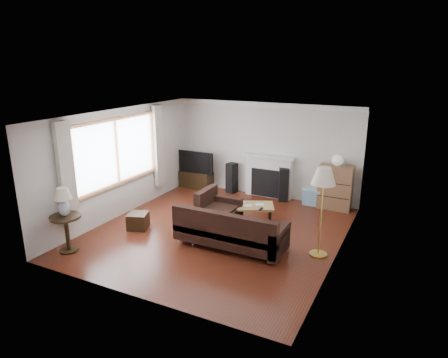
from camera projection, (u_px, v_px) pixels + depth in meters
The scene contains 17 objects.
room at pixel (217, 176), 8.20m from camera, with size 5.10×5.60×2.54m.
window at pixel (117, 152), 9.00m from camera, with size 0.12×2.74×1.54m, color brown.
curtain_near at pixel (67, 175), 7.72m from camera, with size 0.10×0.35×2.10m, color beige.
curtain_far at pixel (159, 146), 10.32m from camera, with size 0.10×0.35×2.10m, color beige.
fireplace at pixel (269, 176), 10.59m from camera, with size 1.40×0.26×1.15m, color white.
tv_stand at pixel (196, 179), 11.49m from camera, with size 0.93×0.42×0.47m, color black.
television at pixel (198, 161), 11.31m from camera, with size 1.08×0.14×0.62m, color black.
speaker_left at pixel (232, 178), 11.01m from camera, with size 0.23×0.28×0.83m, color black.
speaker_right at pixel (283, 184), 10.35m from camera, with size 0.24×0.29×0.87m, color black.
bookshelf at pixel (335, 187), 9.74m from camera, with size 0.80×0.38×1.10m, color brown.
globe_lamp at pixel (338, 160), 9.54m from camera, with size 0.27×0.27×0.27m, color white.
sectional_sofa at pixel (231, 229), 7.77m from camera, with size 2.34×1.71×0.76m, color black.
coffee_table at pixel (249, 214), 8.99m from camera, with size 1.08×0.59×0.42m, color olive.
footstool at pixel (138, 221), 8.68m from camera, with size 0.41×0.41×0.35m, color black.
floor_lamp at pixel (321, 213), 7.29m from camera, with size 0.44×0.44×1.71m, color gold.
side_table at pixel (67, 233), 7.60m from camera, with size 0.58×0.58×0.72m, color black.
table_lamp at pixel (63, 202), 7.42m from camera, with size 0.34×0.34×0.54m, color silver.
Camera 1 is at (3.66, -6.98, 3.53)m, focal length 32.00 mm.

